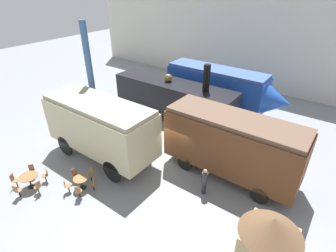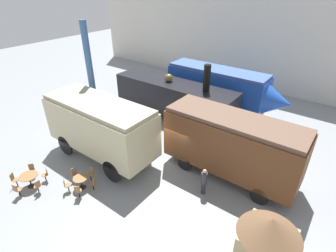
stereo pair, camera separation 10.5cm
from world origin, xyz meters
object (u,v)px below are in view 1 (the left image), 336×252
at_px(cafe_chair_0, 32,170).
at_px(visitor_person, 204,181).
at_px(passenger_coach_vintage, 100,125).
at_px(steam_locomotive, 174,97).
at_px(passenger_coach_wooden, 232,143).
at_px(cafe_table_mid, 81,181).
at_px(ticket_kiosk, 267,243).
at_px(streamlined_locomotive, 224,88).
at_px(cafe_table_near, 29,178).

distance_m(cafe_chair_0, visitor_person, 10.01).
distance_m(passenger_coach_vintage, cafe_chair_0, 4.70).
distance_m(steam_locomotive, cafe_chair_0, 11.52).
relative_size(passenger_coach_wooden, cafe_table_mid, 9.54).
height_order(steam_locomotive, ticket_kiosk, steam_locomotive).
xyz_separation_m(cafe_table_mid, ticket_kiosk, (9.67, 1.25, 1.13)).
bearing_deg(streamlined_locomotive, cafe_table_mid, -98.21).
height_order(passenger_coach_wooden, passenger_coach_vintage, passenger_coach_vintage).
bearing_deg(visitor_person, cafe_table_near, -146.51).
bearing_deg(cafe_table_mid, cafe_table_near, -145.73).
relative_size(cafe_chair_0, visitor_person, 0.53).
relative_size(cafe_table_mid, cafe_chair_0, 0.93).
bearing_deg(cafe_chair_0, cafe_table_near, 0.00).
distance_m(streamlined_locomotive, ticket_kiosk, 14.41).
relative_size(streamlined_locomotive, cafe_table_mid, 12.96).
bearing_deg(passenger_coach_vintage, passenger_coach_wooden, 23.91).
bearing_deg(ticket_kiosk, passenger_coach_wooden, 127.35).
distance_m(passenger_coach_vintage, ticket_kiosk, 11.05).
height_order(streamlined_locomotive, ticket_kiosk, streamlined_locomotive).
xyz_separation_m(passenger_coach_wooden, cafe_table_near, (-8.45, -7.65, -1.58)).
distance_m(passenger_coach_vintage, cafe_table_near, 4.88).
bearing_deg(steam_locomotive, passenger_coach_vintage, -92.83).
height_order(streamlined_locomotive, passenger_coach_vintage, passenger_coach_vintage).
xyz_separation_m(visitor_person, ticket_kiosk, (4.01, -2.45, 0.79)).
bearing_deg(passenger_coach_wooden, passenger_coach_vintage, -156.09).
xyz_separation_m(cafe_table_near, ticket_kiosk, (12.08, 2.89, 1.04)).
relative_size(passenger_coach_vintage, cafe_table_mid, 9.15).
xyz_separation_m(streamlined_locomotive, cafe_chair_0, (-5.03, -14.52, -1.69)).
height_order(passenger_coach_vintage, cafe_chair_0, passenger_coach_vintage).
bearing_deg(streamlined_locomotive, cafe_table_near, -106.10).
bearing_deg(cafe_table_mid, steam_locomotive, 95.04).
bearing_deg(visitor_person, passenger_coach_wooden, 80.74).
bearing_deg(cafe_chair_0, ticket_kiosk, 47.38).
bearing_deg(passenger_coach_vintage, cafe_table_near, -104.65).
relative_size(passenger_coach_wooden, passenger_coach_vintage, 1.04).
bearing_deg(steam_locomotive, cafe_chair_0, -101.13).
bearing_deg(cafe_table_near, cafe_table_mid, 34.27).
xyz_separation_m(cafe_table_near, cafe_table_mid, (2.41, 1.64, -0.09)).
bearing_deg(steam_locomotive, visitor_person, -44.35).
distance_m(steam_locomotive, ticket_kiosk, 13.79).
relative_size(streamlined_locomotive, passenger_coach_wooden, 1.36).
bearing_deg(streamlined_locomotive, steam_locomotive, -130.67).
xyz_separation_m(steam_locomotive, passenger_coach_vintage, (-0.36, -7.34, 0.55)).
distance_m(passenger_coach_wooden, ticket_kiosk, 6.01).
relative_size(streamlined_locomotive, ticket_kiosk, 3.48).
bearing_deg(visitor_person, steam_locomotive, 135.65).
bearing_deg(cafe_table_mid, passenger_coach_wooden, 44.84).
distance_m(cafe_table_mid, cafe_chair_0, 3.30).
relative_size(streamlined_locomotive, visitor_person, 6.40).
xyz_separation_m(passenger_coach_vintage, cafe_chair_0, (-1.85, -3.90, -1.86)).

